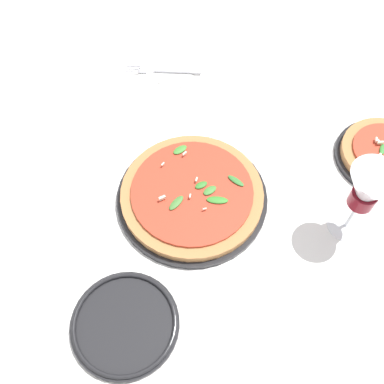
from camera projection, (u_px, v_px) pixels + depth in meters
ground_plane at (209, 200)px, 0.96m from camera, size 6.00×6.00×0.00m
pizza_arugula_main at (192, 195)px, 0.94m from camera, size 0.32×0.32×0.05m
pizza_personal_side at (384, 154)px, 1.00m from camera, size 0.21×0.21×0.05m
wine_glass at (366, 192)px, 0.81m from camera, size 0.09×0.09×0.19m
napkin at (167, 72)px, 1.15m from camera, size 0.13×0.09×0.01m
fork at (164, 70)px, 1.15m from camera, size 0.20×0.05×0.00m
side_plate_white at (125, 324)px, 0.81m from camera, size 0.20×0.20×0.02m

